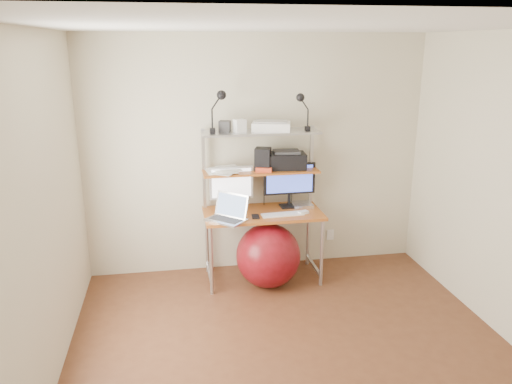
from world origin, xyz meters
TOP-DOWN VIEW (x-y plane):
  - room at (0.00, 0.00)m, footprint 3.60×3.60m
  - computer_desk at (0.00, 1.50)m, footprint 1.20×0.60m
  - wall_outlet at (0.85, 1.79)m, footprint 0.08×0.01m
  - monitor_silver at (-0.30, 1.56)m, footprint 0.45×0.16m
  - monitor_black at (0.31, 1.58)m, footprint 0.55×0.16m
  - laptop at (-0.37, 1.28)m, footprint 0.46×0.46m
  - keyboard at (0.18, 1.32)m, footprint 0.43×0.15m
  - mouse at (0.39, 1.32)m, footprint 0.11×0.09m
  - mac_mini at (0.44, 1.54)m, footprint 0.21×0.21m
  - phone at (-0.10, 1.30)m, footprint 0.08×0.14m
  - printer at (0.27, 1.60)m, footprint 0.41×0.30m
  - nas_cube at (0.02, 1.57)m, footprint 0.20×0.20m
  - red_box at (0.02, 1.51)m, footprint 0.19×0.15m
  - scanner at (0.11, 1.58)m, footprint 0.43×0.33m
  - box_white at (-0.22, 1.54)m, footprint 0.13×0.12m
  - box_grey at (-0.36, 1.59)m, footprint 0.14×0.14m
  - clip_lamp_left at (-0.41, 1.51)m, footprint 0.16×0.09m
  - clip_lamp_right at (0.40, 1.50)m, footprint 0.15×0.08m
  - exercise_ball at (0.03, 1.28)m, footprint 0.65×0.65m
  - paper_stack at (-0.38, 1.57)m, footprint 0.37×0.42m

SIDE VIEW (x-z plane):
  - wall_outlet at x=0.85m, z-range 0.24..0.36m
  - exercise_ball at x=0.03m, z-range 0.00..0.65m
  - phone at x=-0.10m, z-range 0.74..0.75m
  - keyboard at x=0.18m, z-range 0.74..0.75m
  - mouse at x=0.39m, z-range 0.74..0.77m
  - mac_mini at x=0.44m, z-range 0.74..0.78m
  - laptop at x=-0.37m, z-range 0.63..0.95m
  - computer_desk at x=0.00m, z-range 0.17..1.74m
  - monitor_silver at x=-0.30m, z-range 0.76..1.25m
  - monitor_black at x=0.31m, z-range 0.74..1.29m
  - paper_stack at x=-0.38m, z-range 1.15..1.18m
  - red_box at x=0.02m, z-range 1.15..1.20m
  - printer at x=0.27m, z-range 1.14..1.33m
  - room at x=0.00m, z-range -0.55..3.05m
  - nas_cube at x=0.02m, z-range 1.15..1.38m
  - scanner at x=0.11m, z-range 1.55..1.65m
  - box_grey at x=-0.36m, z-range 1.55..1.66m
  - box_white at x=-0.22m, z-range 1.55..1.68m
  - clip_lamp_right at x=0.40m, z-range 1.64..2.01m
  - clip_lamp_left at x=-0.41m, z-range 1.65..2.06m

